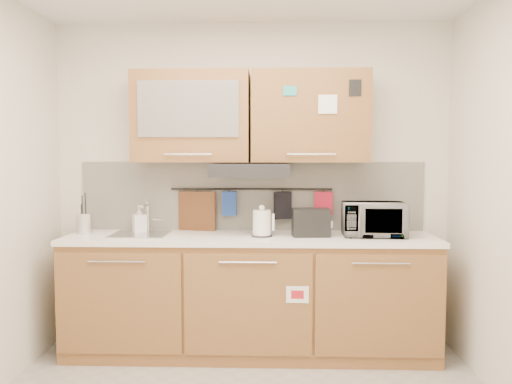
{
  "coord_description": "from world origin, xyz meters",
  "views": [
    {
      "loc": [
        0.17,
        -2.59,
        1.52
      ],
      "look_at": [
        0.05,
        1.05,
        1.26
      ],
      "focal_mm": 35.0,
      "sensor_mm": 36.0,
      "label": 1
    }
  ],
  "objects": [
    {
      "name": "base_cabinet",
      "position": [
        0.0,
        1.19,
        0.41
      ],
      "size": [
        2.8,
        0.64,
        0.88
      ],
      "color": "brown",
      "rests_on": "floor"
    },
    {
      "name": "upper_cabinets",
      "position": [
        -0.0,
        1.32,
        1.83
      ],
      "size": [
        1.82,
        0.37,
        0.7
      ],
      "color": "brown",
      "rests_on": "wall_back"
    },
    {
      "name": "backsplash",
      "position": [
        0.0,
        1.49,
        1.2
      ],
      "size": [
        2.8,
        0.02,
        0.56
      ],
      "primitive_type": "cube",
      "color": "silver",
      "rests_on": "countertop"
    },
    {
      "name": "wall_back",
      "position": [
        0.0,
        1.5,
        1.3
      ],
      "size": [
        3.2,
        0.0,
        3.2
      ],
      "primitive_type": "plane",
      "rotation": [
        1.57,
        0.0,
        0.0
      ],
      "color": "silver",
      "rests_on": "ground"
    },
    {
      "name": "countertop",
      "position": [
        0.0,
        1.19,
        0.9
      ],
      "size": [
        2.82,
        0.62,
        0.04
      ],
      "primitive_type": "cube",
      "color": "white",
      "rests_on": "base_cabinet"
    },
    {
      "name": "utensil_rail",
      "position": [
        0.0,
        1.45,
        1.26
      ],
      "size": [
        1.3,
        0.02,
        0.02
      ],
      "primitive_type": "cylinder",
      "rotation": [
        0.0,
        1.57,
        0.0
      ],
      "color": "black",
      "rests_on": "backsplash"
    },
    {
      "name": "sink",
      "position": [
        -0.85,
        1.21,
        0.92
      ],
      "size": [
        0.42,
        0.4,
        0.26
      ],
      "color": "silver",
      "rests_on": "countertop"
    },
    {
      "name": "soap_bottle",
      "position": [
        -0.88,
        1.3,
        1.03
      ],
      "size": [
        0.13,
        0.13,
        0.22
      ],
      "primitive_type": "imported",
      "rotation": [
        0.0,
        0.0,
        0.47
      ],
      "color": "#999999",
      "rests_on": "countertop"
    },
    {
      "name": "toaster",
      "position": [
        0.46,
        1.17,
        1.03
      ],
      "size": [
        0.29,
        0.18,
        0.21
      ],
      "rotation": [
        0.0,
        0.0,
        0.06
      ],
      "color": "black",
      "rests_on": "countertop"
    },
    {
      "name": "dark_pouch",
      "position": [
        0.26,
        1.44,
        1.13
      ],
      "size": [
        0.15,
        0.09,
        0.22
      ],
      "primitive_type": "cube",
      "rotation": [
        0.0,
        0.0,
        0.39
      ],
      "color": "black",
      "rests_on": "utensil_rail"
    },
    {
      "name": "pot_holder",
      "position": [
        0.59,
        1.44,
        1.15
      ],
      "size": [
        0.15,
        0.05,
        0.18
      ],
      "primitive_type": "cube",
      "rotation": [
        0.0,
        0.0,
        -0.15
      ],
      "color": "#B81831",
      "rests_on": "utensil_rail"
    },
    {
      "name": "range_hood",
      "position": [
        0.0,
        1.25,
        1.42
      ],
      "size": [
        0.6,
        0.46,
        0.1
      ],
      "primitive_type": "cube",
      "color": "black",
      "rests_on": "upper_cabinets"
    },
    {
      "name": "microwave",
      "position": [
        0.94,
        1.19,
        1.05
      ],
      "size": [
        0.48,
        0.33,
        0.26
      ],
      "primitive_type": "imported",
      "rotation": [
        0.0,
        0.0,
        -0.04
      ],
      "color": "#999999",
      "rests_on": "countertop"
    },
    {
      "name": "utensil_crock",
      "position": [
        -1.3,
        1.24,
        1.0
      ],
      "size": [
        0.15,
        0.15,
        0.32
      ],
      "rotation": [
        0.0,
        0.0,
        -0.2
      ],
      "color": "silver",
      "rests_on": "countertop"
    },
    {
      "name": "cutting_board",
      "position": [
        -0.44,
        1.44,
        1.05
      ],
      "size": [
        0.31,
        0.1,
        0.39
      ],
      "primitive_type": "cube",
      "rotation": [
        0.0,
        0.0,
        -0.24
      ],
      "color": "brown",
      "rests_on": "utensil_rail"
    },
    {
      "name": "kettle",
      "position": [
        0.09,
        1.15,
        1.02
      ],
      "size": [
        0.17,
        0.15,
        0.24
      ],
      "rotation": [
        0.0,
        0.0,
        -0.0
      ],
      "color": "white",
      "rests_on": "countertop"
    },
    {
      "name": "oven_mitt",
      "position": [
        -0.18,
        1.44,
        1.14
      ],
      "size": [
        0.12,
        0.03,
        0.2
      ],
      "primitive_type": "cube",
      "rotation": [
        0.0,
        0.0,
        -0.02
      ],
      "color": "#21419A",
      "rests_on": "utensil_rail"
    }
  ]
}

